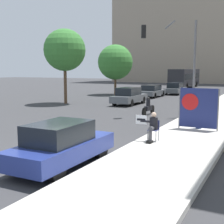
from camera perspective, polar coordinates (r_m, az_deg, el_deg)
name	(u,v)px	position (r m, az deg, el deg)	size (l,w,h in m)	color
ground_plane	(63,152)	(12.35, -8.93, -7.20)	(160.00, 160.00, 0.00)	#38383A
sidewalk_curb	(221,110)	(25.02, 19.37, 0.33)	(3.54, 90.00, 0.17)	beige
seated_protester	(152,126)	(13.14, 7.38, -2.50)	(0.97, 0.77, 1.23)	#474C56
jogger_on_sidewalk	(199,110)	(16.40, 15.67, 0.36)	(0.34, 0.34, 1.85)	#334775
protest_banner	(198,108)	(16.04, 15.43, 0.72)	(1.95, 0.06, 2.07)	slate
traffic_light_pole	(176,51)	(21.42, 11.65, 10.85)	(3.34, 3.11, 6.16)	slate
parked_car_curbside	(61,145)	(10.41, -9.26, -5.89)	(1.71, 4.17, 1.48)	navy
car_on_road_nearest	(129,96)	(28.00, 3.14, 2.91)	(1.79, 4.49, 1.53)	#565B60
car_on_road_midblock	(152,91)	(35.52, 7.28, 3.83)	(1.84, 4.59, 1.39)	#565B60
car_on_road_distant	(175,89)	(39.90, 11.51, 4.23)	(1.79, 4.20, 1.47)	#565B60
city_bus_on_road	(185,77)	(53.71, 13.16, 6.23)	(2.60, 10.97, 3.11)	#232328
motorcycle_on_road	(148,107)	(21.81, 6.66, 0.86)	(0.28, 2.23, 1.25)	black
street_tree_near_curb	(65,50)	(29.09, -8.66, 11.12)	(3.80, 3.80, 6.78)	brown
street_tree_midblock	(115,62)	(38.72, 0.61, 9.10)	(4.29, 4.29, 6.14)	brown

